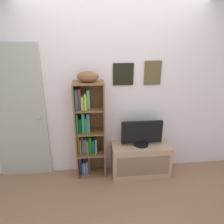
{
  "coord_description": "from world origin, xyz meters",
  "views": [
    {
      "loc": [
        -0.34,
        -1.92,
        2.12
      ],
      "look_at": [
        -0.06,
        0.85,
        1.07
      ],
      "focal_mm": 34.82,
      "sensor_mm": 36.0,
      "label": 1
    }
  ],
  "objects_px": {
    "bookshelf": "(87,131)",
    "television": "(142,134)",
    "door": "(19,115)",
    "tv_stand": "(140,159)",
    "football": "(88,77)"
  },
  "relations": [
    {
      "from": "bookshelf",
      "to": "television",
      "type": "distance_m",
      "value": 0.81
    },
    {
      "from": "door",
      "to": "tv_stand",
      "type": "bearing_deg",
      "value": -5.54
    },
    {
      "from": "television",
      "to": "door",
      "type": "distance_m",
      "value": 1.79
    },
    {
      "from": "door",
      "to": "football",
      "type": "bearing_deg",
      "value": -6.04
    },
    {
      "from": "tv_stand",
      "to": "door",
      "type": "xyz_separation_m",
      "value": [
        -1.76,
        0.17,
        0.74
      ]
    },
    {
      "from": "football",
      "to": "tv_stand",
      "type": "height_order",
      "value": "football"
    },
    {
      "from": "bookshelf",
      "to": "door",
      "type": "bearing_deg",
      "value": 175.47
    },
    {
      "from": "television",
      "to": "door",
      "type": "bearing_deg",
      "value": 174.5
    },
    {
      "from": "bookshelf",
      "to": "football",
      "type": "bearing_deg",
      "value": -36.09
    },
    {
      "from": "football",
      "to": "tv_stand",
      "type": "relative_size",
      "value": 0.33
    },
    {
      "from": "tv_stand",
      "to": "football",
      "type": "bearing_deg",
      "value": 175.12
    },
    {
      "from": "tv_stand",
      "to": "television",
      "type": "height_order",
      "value": "television"
    },
    {
      "from": "tv_stand",
      "to": "door",
      "type": "distance_m",
      "value": 1.92
    },
    {
      "from": "door",
      "to": "bookshelf",
      "type": "bearing_deg",
      "value": -4.53
    },
    {
      "from": "tv_stand",
      "to": "door",
      "type": "bearing_deg",
      "value": 174.46
    }
  ]
}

